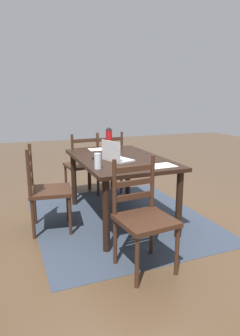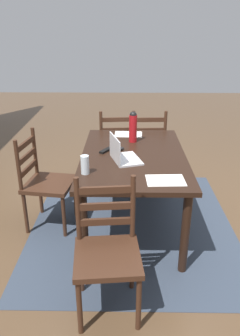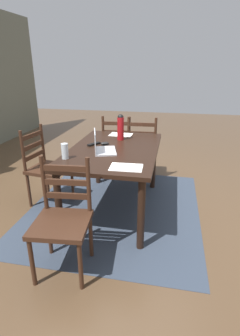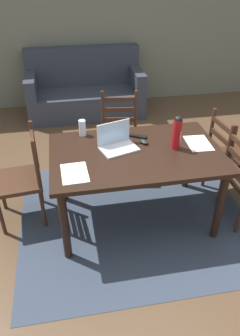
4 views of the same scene
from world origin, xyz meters
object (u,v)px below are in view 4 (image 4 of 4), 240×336
object	(u,v)px
drinking_glass	(82,128)
computer_mouse	(144,142)
dining_table	(136,161)
tv_remote	(138,136)
chair_right_far	(230,158)
water_bottle	(177,132)
chair_far_head	(120,137)
laptop	(117,142)
chair_left_far	(22,179)
couch	(85,91)

from	to	relation	value
drinking_glass	computer_mouse	bearing A→B (deg)	-25.93
dining_table	tv_remote	xyz separation A→B (m)	(0.08, 0.26, 0.10)
chair_right_far	drinking_glass	world-z (taller)	chair_right_far
dining_table	water_bottle	distance (m)	0.44
tv_remote	chair_far_head	bearing A→B (deg)	38.23
water_bottle	laptop	bearing A→B (deg)	167.75
water_bottle	chair_left_far	bearing A→B (deg)	172.00
chair_far_head	couch	distance (m)	1.81
water_bottle	tv_remote	bearing A→B (deg)	137.44
laptop	chair_right_far	bearing A→B (deg)	3.69
couch	laptop	xyz separation A→B (m)	(0.08, -2.53, 0.47)
dining_table	laptop	distance (m)	0.24
laptop	tv_remote	world-z (taller)	laptop
tv_remote	drinking_glass	bearing A→B (deg)	106.18
dining_table	computer_mouse	size ratio (longest dim) A/B	15.20
dining_table	couch	bearing A→B (deg)	95.09
chair_far_head	computer_mouse	size ratio (longest dim) A/B	9.50
chair_far_head	computer_mouse	distance (m)	0.79
chair_left_far	laptop	world-z (taller)	laptop
laptop	water_bottle	xyz separation A→B (m)	(0.52, -0.11, 0.11)
chair_far_head	couch	size ratio (longest dim) A/B	0.53
chair_left_far	computer_mouse	world-z (taller)	chair_left_far
chair_right_far	tv_remote	xyz separation A→B (m)	(-0.97, 0.07, 0.31)
drinking_glass	chair_left_far	bearing A→B (deg)	-161.62
chair_far_head	tv_remote	distance (m)	0.67
dining_table	chair_left_far	world-z (taller)	chair_left_far
laptop	drinking_glass	bearing A→B (deg)	134.25
chair_left_far	water_bottle	distance (m)	1.50
computer_mouse	water_bottle	bearing A→B (deg)	-55.38
laptop	drinking_glass	world-z (taller)	laptop
laptop	tv_remote	bearing A→B (deg)	32.50
chair_far_head	water_bottle	size ratio (longest dim) A/B	3.03
chair_left_far	laptop	xyz separation A→B (m)	(0.89, -0.09, 0.36)
water_bottle	computer_mouse	size ratio (longest dim) A/B	3.14
chair_far_head	couch	world-z (taller)	couch
dining_table	drinking_glass	bearing A→B (deg)	137.71
dining_table	chair_far_head	bearing A→B (deg)	89.61
dining_table	computer_mouse	world-z (taller)	computer_mouse
chair_left_far	laptop	size ratio (longest dim) A/B	2.56
water_bottle	tv_remote	xyz separation A→B (m)	(-0.28, 0.26, -0.15)
chair_left_far	drinking_glass	distance (m)	0.75
chair_right_far	couch	bearing A→B (deg)	117.65
chair_left_far	tv_remote	bearing A→B (deg)	3.19
dining_table	laptop	bearing A→B (deg)	145.01
dining_table	drinking_glass	size ratio (longest dim) A/B	9.88
chair_right_far	computer_mouse	size ratio (longest dim) A/B	9.50
water_bottle	chair_far_head	bearing A→B (deg)	112.60
drinking_glass	tv_remote	xyz separation A→B (m)	(0.51, -0.14, -0.07)
laptop	water_bottle	bearing A→B (deg)	-12.25
couch	water_bottle	size ratio (longest dim) A/B	5.74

